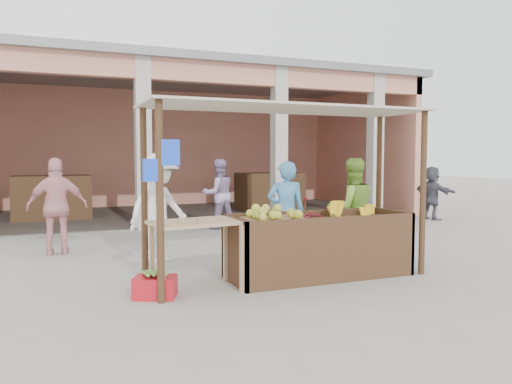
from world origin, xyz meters
name	(u,v)px	position (x,y,z in m)	size (l,w,h in m)	color
ground	(287,279)	(0.00, 0.00, 0.00)	(60.00, 60.00, 0.00)	gray
market_building	(159,124)	(0.05, 8.93, 2.70)	(14.40, 6.40, 4.20)	tan
fruit_stall	(319,248)	(0.50, 0.00, 0.40)	(2.60, 0.95, 0.80)	#46311C
stall_awning	(285,137)	(-0.01, 0.06, 1.98)	(4.09, 1.35, 2.39)	#46311C
banana_heap	(350,213)	(1.00, -0.03, 0.90)	(1.05, 0.57, 0.19)	gold
melon_tray	(276,215)	(-0.15, 0.05, 0.90)	(0.81, 0.70, 0.21)	#956E4D
berry_heap	(312,216)	(0.37, -0.04, 0.88)	(0.49, 0.40, 0.16)	maroon
side_table	(196,232)	(-1.32, -0.08, 0.75)	(1.20, 0.88, 0.89)	tan
papaya_pile	(196,213)	(-1.32, -0.08, 1.00)	(0.72, 0.41, 0.21)	#428B2D
red_crate	(155,287)	(-1.87, -0.20, 0.13)	(0.49, 0.36, 0.26)	red
plantain_bundle	(155,274)	(-1.87, -0.20, 0.29)	(0.37, 0.26, 0.07)	olive
produce_sacks	(285,210)	(2.53, 5.32, 0.33)	(1.10, 0.82, 0.67)	maroon
vendor_blue	(286,209)	(0.43, 0.93, 0.87)	(0.65, 0.48, 1.75)	#4791C8
vendor_green	(352,207)	(1.58, 0.80, 0.89)	(0.85, 0.49, 1.77)	#85BA3D
motorcycle	(279,220)	(1.06, 2.58, 0.49)	(1.87, 0.64, 0.98)	maroon
shopper_a	(159,204)	(-1.41, 1.84, 0.95)	(1.22, 0.61, 1.90)	white
shopper_b	(57,203)	(-2.92, 3.10, 0.90)	(1.06, 0.56, 1.80)	pink
shopper_d	(432,191)	(6.57, 4.52, 0.77)	(1.42, 0.58, 1.53)	#474652
shopper_f	(218,191)	(0.66, 5.09, 0.91)	(0.88, 0.51, 1.81)	#967FA9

